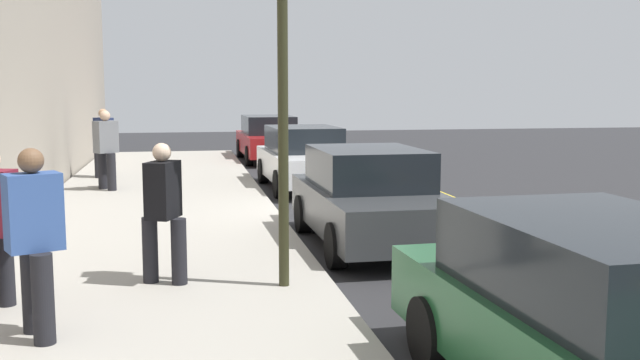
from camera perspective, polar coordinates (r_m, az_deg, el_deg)
The scene contains 13 objects.
ground_plane at distance 13.52m, azimuth 1.17°, elevation -3.22°, with size 56.00×56.00×0.00m, color #28282B.
sidewalk at distance 13.24m, azimuth -12.97°, elevation -3.29°, with size 28.00×4.60×0.15m, color #A39E93.
lane_stripe_centre at distance 14.51m, azimuth 13.66°, elevation -2.69°, with size 28.00×0.14×0.01m, color gold.
parked_car_red at distance 24.59m, azimuth -4.02°, elevation 3.27°, with size 4.72×1.97×1.51m.
parked_car_white at distance 17.70m, azimuth -1.23°, elevation 1.74°, with size 4.35×1.99×1.51m.
parked_car_charcoal at distance 11.34m, azimuth 3.93°, elevation -1.38°, with size 4.16×1.94×1.51m.
parked_car_green at distance 5.67m, azimuth 22.04°, elevation -10.69°, with size 4.77×2.03×1.51m.
pedestrian_black_coat at distance 8.73m, azimuth -12.17°, elevation -2.25°, with size 0.53×0.52×1.67m.
pedestrian_blue_coat at distance 7.14m, azimuth -21.44°, elevation -4.25°, with size 0.55×0.56×1.77m.
pedestrian_grey_coat at distance 17.14m, azimuth -16.40°, elevation 2.44°, with size 0.53×0.57×1.80m.
pedestrian_navy_coat at distance 19.60m, azimuth -16.56°, elevation 2.96°, with size 0.56×0.54×1.77m.
traffic_light_pole at distance 8.34m, azimuth -2.95°, elevation 11.55°, with size 0.35×0.26×4.33m.
rolling_suitcase at distance 17.64m, azimuth -16.55°, elevation 0.38°, with size 0.34×0.22×0.93m.
Camera 1 is at (13.01, -2.73, 2.45)m, focal length 40.87 mm.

